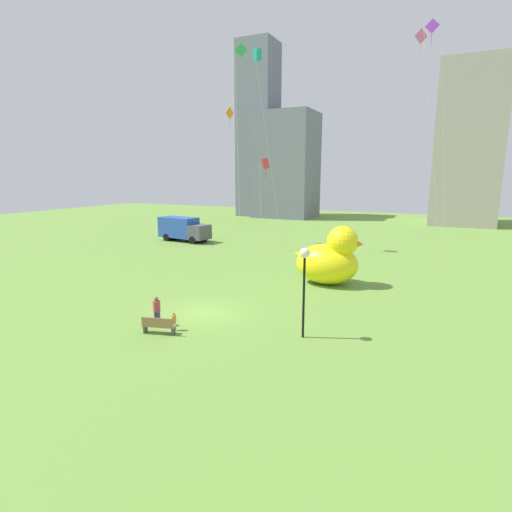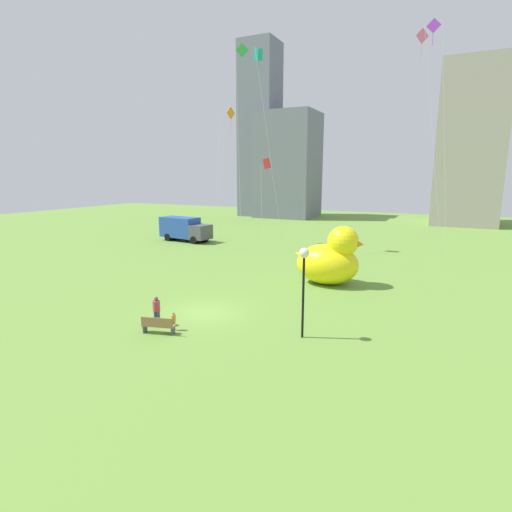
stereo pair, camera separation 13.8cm
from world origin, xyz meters
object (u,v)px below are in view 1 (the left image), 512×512
park_bench (158,325)px  lamppost (304,268)px  person_adult (157,310)px  person_child (174,321)px  kite_orange (228,121)px  kite_red (266,164)px  kite_purple (434,44)px  giant_inflatable_duck (329,259)px  box_truck (183,229)px  kite_pink (422,52)px  kite_green (241,65)px  kite_teal (258,57)px

park_bench → lamppost: bearing=22.5°
person_adult → person_child: person_adult is taller
kite_orange → kite_red: 6.94m
lamppost → kite_purple: kite_purple is taller
kite_purple → giant_inflatable_duck: bearing=-108.8°
kite_orange → kite_purple: (18.60, 5.26, 6.29)m
park_bench → box_truck: bearing=123.1°
giant_inflatable_duck → lamppost: bearing=-81.2°
park_bench → person_child: 0.86m
park_bench → kite_orange: kite_orange is taller
park_bench → kite_red: kite_red is taller
giant_inflatable_duck → lamppost: lamppost is taller
person_adult → kite_red: (-5.79, 26.76, 8.23)m
lamppost → box_truck: lamppost is taller
giant_inflatable_duck → kite_purple: (4.99, 14.65, 17.76)m
giant_inflatable_duck → kite_red: kite_red is taller
kite_red → lamppost: bearing=-61.8°
kite_purple → kite_red: bearing=-179.7°
kite_pink → person_child: bearing=-111.7°
kite_green → kite_red: size_ratio=2.08×
kite_red → kite_purple: bearing=0.3°
kite_teal → lamppost: bearing=-59.2°
box_truck → kite_teal: 20.75m
kite_orange → kite_teal: kite_teal is taller
lamppost → kite_green: (-13.41, 19.12, 14.74)m
person_child → kite_teal: (-6.04, 22.71, 18.77)m
box_truck → kite_pink: bearing=-2.2°
kite_green → kite_purple: (16.81, 5.89, 1.33)m
kite_orange → kite_pink: kite_pink is taller
kite_orange → kite_red: (1.85, 5.18, -4.23)m
box_truck → kite_purple: 32.07m
park_bench → kite_red: bearing=103.5°
lamppost → kite_red: size_ratio=0.46×
kite_pink → kite_teal: size_ratio=0.99×
person_adult → kite_pink: bearing=65.5°
giant_inflatable_duck → kite_red: size_ratio=0.54×
kite_pink → kite_purple: kite_purple is taller
kite_red → person_adult: bearing=-77.8°
kite_green → giant_inflatable_duck: bearing=-36.6°
kite_purple → park_bench: bearing=-110.0°
kite_teal → kite_green: bearing=-124.4°
kite_green → person_child: bearing=-71.4°
kite_pink → kite_red: (-16.17, 3.98, -8.86)m
giant_inflatable_duck → kite_pink: kite_pink is taller
person_adult → lamppost: lamppost is taller
park_bench → kite_orange: bearing=110.7°
person_child → kite_teal: bearing=104.9°
kite_red → park_bench: bearing=-76.5°
park_bench → kite_orange: size_ratio=0.12×
kite_red → kite_pink: bearing=-13.8°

